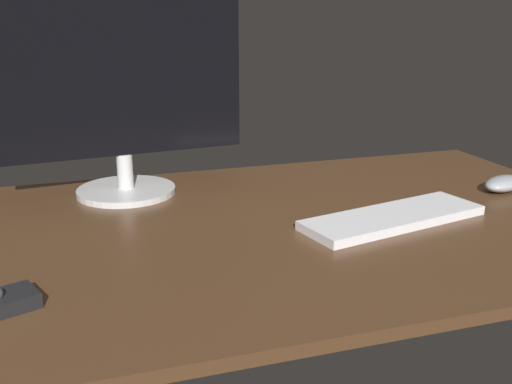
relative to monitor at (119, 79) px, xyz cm
name	(u,v)px	position (x,y,z in cm)	size (l,w,h in cm)	color
desk	(280,227)	(25.85, -27.99, -26.05)	(140.00, 84.00, 2.00)	#4C301C
monitor	(119,79)	(0.00, 0.00, 0.00)	(53.33, 21.46, 47.92)	silver
keyboard	(393,218)	(46.56, -34.53, -24.18)	(37.31, 11.70, 1.74)	white
computer_mouse	(504,184)	(80.62, -24.07, -23.36)	(11.57, 6.35, 3.39)	#999EA5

